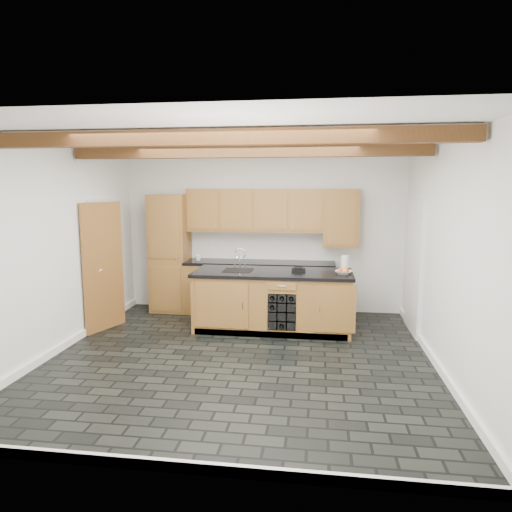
# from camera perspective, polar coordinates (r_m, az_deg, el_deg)

# --- Properties ---
(ground) EXTENTS (5.00, 5.00, 0.00)m
(ground) POSITION_cam_1_polar(r_m,az_deg,el_deg) (6.16, -2.01, -12.58)
(ground) COLOR black
(ground) RESTS_ON ground
(room_shell) EXTENTS (5.01, 5.00, 5.00)m
(room_shell) POSITION_cam_1_polar(r_m,az_deg,el_deg) (6.32, -2.03, 2.24)
(room_shell) COLOR white
(room_shell) RESTS_ON ground
(back_cabinetry) EXTENTS (3.65, 0.62, 2.20)m
(back_cabinetry) POSITION_cam_1_polar(r_m,az_deg,el_deg) (8.11, -1.98, -0.27)
(back_cabinetry) COLOR olive
(back_cabinetry) RESTS_ON ground
(island) EXTENTS (2.48, 0.96, 0.93)m
(island) POSITION_cam_1_polar(r_m,az_deg,el_deg) (7.20, 2.13, -5.58)
(island) COLOR olive
(island) RESTS_ON ground
(faucet) EXTENTS (0.45, 0.40, 0.34)m
(faucet) POSITION_cam_1_polar(r_m,az_deg,el_deg) (7.21, -2.21, -1.49)
(faucet) COLOR black
(faucet) RESTS_ON island
(kitchen_scale) EXTENTS (0.22, 0.15, 0.06)m
(kitchen_scale) POSITION_cam_1_polar(r_m,az_deg,el_deg) (7.14, 5.32, -1.66)
(kitchen_scale) COLOR black
(kitchen_scale) RESTS_ON island
(fruit_bowl) EXTENTS (0.30, 0.30, 0.06)m
(fruit_bowl) POSITION_cam_1_polar(r_m,az_deg,el_deg) (6.96, 10.88, -2.05)
(fruit_bowl) COLOR beige
(fruit_bowl) RESTS_ON island
(fruit_cluster) EXTENTS (0.16, 0.17, 0.07)m
(fruit_cluster) POSITION_cam_1_polar(r_m,az_deg,el_deg) (6.95, 10.89, -1.78)
(fruit_cluster) COLOR #AB3516
(fruit_cluster) RESTS_ON fruit_bowl
(paper_towel) EXTENTS (0.12, 0.12, 0.22)m
(paper_towel) POSITION_cam_1_polar(r_m,az_deg,el_deg) (7.42, 11.02, -0.78)
(paper_towel) COLOR white
(paper_towel) RESTS_ON island
(mug) EXTENTS (0.14, 0.14, 0.10)m
(mug) POSITION_cam_1_polar(r_m,az_deg,el_deg) (8.22, -7.23, -0.21)
(mug) COLOR white
(mug) RESTS_ON back_cabinetry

